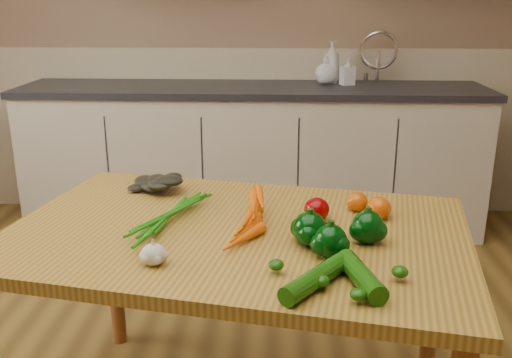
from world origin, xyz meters
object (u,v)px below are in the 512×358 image
(tomato_a, at_px, (317,209))
(tomato_c, at_px, (379,208))
(pepper_c, at_px, (330,241))
(soap_bottle_a, at_px, (332,62))
(soap_bottle_b, at_px, (348,71))
(pepper_b, at_px, (368,227))
(zucchini_b, at_px, (315,279))
(tomato_b, at_px, (357,202))
(garlic_bulb, at_px, (154,254))
(soap_bottle_c, at_px, (326,70))
(leafy_greens, at_px, (152,180))
(table, at_px, (237,253))
(pepper_a, at_px, (309,229))
(carrot_bunch, at_px, (225,216))
(zucchini_a, at_px, (361,276))

(tomato_a, xyz_separation_m, tomato_c, (0.20, 0.02, -0.00))
(tomato_a, distance_m, tomato_c, 0.20)
(pepper_c, bearing_deg, tomato_a, 94.46)
(soap_bottle_a, xyz_separation_m, soap_bottle_b, (0.09, -0.08, -0.04))
(soap_bottle_b, relative_size, pepper_b, 1.81)
(pepper_b, distance_m, zucchini_b, 0.32)
(tomato_b, bearing_deg, garlic_bulb, -144.51)
(garlic_bulb, relative_size, tomato_c, 0.88)
(soap_bottle_a, height_order, tomato_c, soap_bottle_a)
(soap_bottle_b, xyz_separation_m, tomato_c, (-0.10, -1.83, -0.21))
(tomato_c, bearing_deg, soap_bottle_c, 91.02)
(leafy_greens, distance_m, pepper_b, 0.82)
(leafy_greens, relative_size, pepper_c, 2.17)
(table, bearing_deg, zucchini_b, -48.15)
(pepper_a, xyz_separation_m, tomato_c, (0.23, 0.21, -0.01))
(carrot_bunch, distance_m, zucchini_a, 0.51)
(soap_bottle_b, height_order, pepper_c, soap_bottle_b)
(soap_bottle_b, relative_size, tomato_a, 2.11)
(pepper_b, distance_m, tomato_c, 0.20)
(pepper_a, distance_m, tomato_a, 0.19)
(table, bearing_deg, carrot_bunch, 173.66)
(table, relative_size, tomato_c, 20.01)
(soap_bottle_b, xyz_separation_m, tomato_b, (-0.16, -1.77, -0.21))
(carrot_bunch, height_order, tomato_a, tomato_a)
(zucchini_a, bearing_deg, garlic_bulb, 169.71)
(tomato_c, bearing_deg, tomato_a, -173.28)
(carrot_bunch, height_order, zucchini_b, carrot_bunch)
(tomato_b, xyz_separation_m, tomato_c, (0.06, -0.07, 0.00))
(soap_bottle_a, xyz_separation_m, pepper_a, (-0.24, -2.12, -0.24))
(garlic_bulb, relative_size, pepper_c, 0.74)
(soap_bottle_b, height_order, soap_bottle_c, soap_bottle_c)
(soap_bottle_a, relative_size, garlic_bulb, 3.80)
(soap_bottle_c, relative_size, pepper_c, 1.88)
(tomato_a, bearing_deg, soap_bottle_b, 80.96)
(tomato_c, bearing_deg, carrot_bunch, -169.36)
(carrot_bunch, xyz_separation_m, pepper_c, (0.31, -0.20, 0.01))
(zucchini_a, bearing_deg, pepper_b, 78.67)
(pepper_c, bearing_deg, tomato_c, 58.08)
(pepper_a, bearing_deg, soap_bottle_b, 80.89)
(pepper_c, distance_m, zucchini_b, 0.19)
(soap_bottle_c, xyz_separation_m, garlic_bulb, (-0.62, -2.24, -0.21))
(soap_bottle_c, bearing_deg, zucchini_a, 124.61)
(garlic_bulb, bearing_deg, tomato_a, 36.31)
(soap_bottle_c, bearing_deg, pepper_c, 122.82)
(soap_bottle_b, bearing_deg, pepper_c, -115.63)
(soap_bottle_c, relative_size, tomato_c, 2.24)
(carrot_bunch, bearing_deg, soap_bottle_a, 87.18)
(table, xyz_separation_m, zucchini_b, (0.22, -0.36, 0.11))
(soap_bottle_a, relative_size, soap_bottle_b, 1.51)
(leafy_greens, bearing_deg, tomato_a, -22.54)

